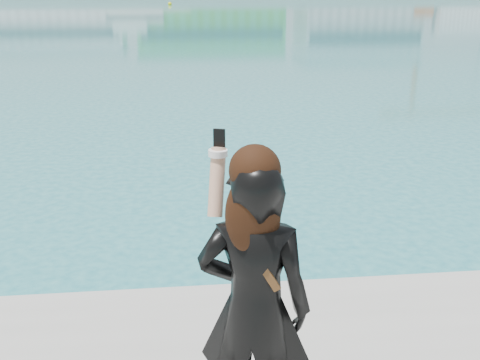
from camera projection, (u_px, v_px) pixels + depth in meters
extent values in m
sphere|color=yellow|center=(170.00, 5.00, 80.14)|extent=(0.50, 0.50, 0.50)
imported|color=black|center=(254.00, 310.00, 3.28)|extent=(0.72, 0.57, 1.73)
sphere|color=black|center=(255.00, 170.00, 3.01)|extent=(0.27, 0.27, 0.27)
ellipsoid|color=black|center=(253.00, 214.00, 3.03)|extent=(0.29, 0.15, 0.46)
cylinder|color=tan|center=(217.00, 182.00, 3.19)|extent=(0.13, 0.22, 0.37)
cylinder|color=white|center=(218.00, 153.00, 3.18)|extent=(0.10, 0.10, 0.03)
cube|color=black|center=(219.00, 140.00, 3.20)|extent=(0.06, 0.03, 0.13)
cube|color=#4C2D14|center=(258.00, 260.00, 3.09)|extent=(0.24, 0.08, 0.35)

